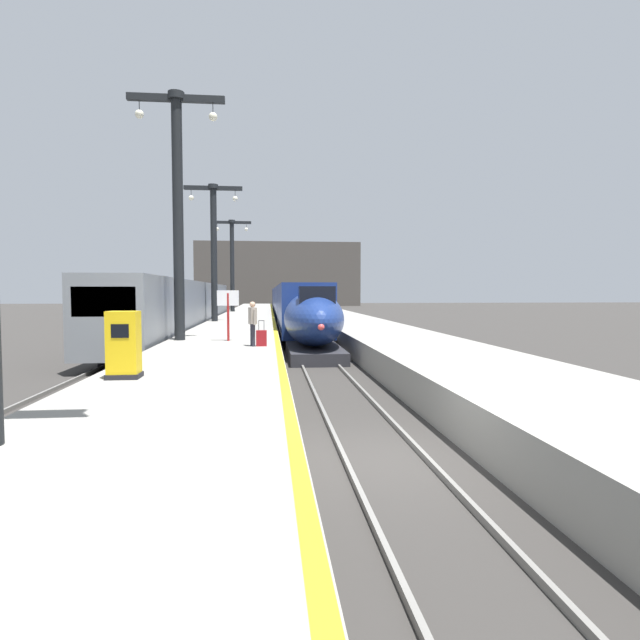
# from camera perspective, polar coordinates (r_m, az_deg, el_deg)

# --- Properties ---
(ground_plane) EXTENTS (260.00, 260.00, 0.00)m
(ground_plane) POSITION_cam_1_polar(r_m,az_deg,el_deg) (9.77, 7.25, -15.37)
(ground_plane) COLOR #33302D
(platform_left) EXTENTS (4.80, 110.00, 1.05)m
(platform_left) POSITION_cam_1_polar(r_m,az_deg,el_deg) (33.93, -9.05, -1.21)
(platform_left) COLOR gray
(platform_left) RESTS_ON ground
(platform_right) EXTENTS (4.80, 110.00, 1.05)m
(platform_right) POSITION_cam_1_polar(r_m,az_deg,el_deg) (34.43, 4.54, -1.12)
(platform_right) COLOR gray
(platform_right) RESTS_ON ground
(platform_left_safety_stripe) EXTENTS (0.20, 107.80, 0.01)m
(platform_left_safety_stripe) POSITION_cam_1_polar(r_m,az_deg,el_deg) (33.84, -5.20, -0.30)
(platform_left_safety_stripe) COLOR yellow
(platform_left_safety_stripe) RESTS_ON platform_left
(rail_main_left) EXTENTS (0.08, 110.00, 0.12)m
(rail_main_left) POSITION_cam_1_polar(r_m,az_deg,el_deg) (36.68, -3.64, -1.58)
(rail_main_left) COLOR slate
(rail_main_left) RESTS_ON ground
(rail_main_right) EXTENTS (0.08, 110.00, 0.12)m
(rail_main_right) POSITION_cam_1_polar(r_m,az_deg,el_deg) (36.76, -1.30, -1.56)
(rail_main_right) COLOR slate
(rail_main_right) RESTS_ON ground
(rail_secondary_left) EXTENTS (0.08, 110.00, 0.12)m
(rail_secondary_left) POSITION_cam_1_polar(r_m,az_deg,el_deg) (37.26, -16.19, -1.62)
(rail_secondary_left) COLOR slate
(rail_secondary_left) RESTS_ON ground
(rail_secondary_right) EXTENTS (0.08, 110.00, 0.12)m
(rail_secondary_right) POSITION_cam_1_polar(r_m,az_deg,el_deg) (37.02, -13.90, -1.62)
(rail_secondary_right) COLOR slate
(rail_secondary_right) RESTS_ON ground
(highspeed_train_main) EXTENTS (2.92, 75.81, 3.60)m
(highspeed_train_main) POSITION_cam_1_polar(r_m,az_deg,el_deg) (57.49, -3.68, 2.05)
(highspeed_train_main) COLOR navy
(highspeed_train_main) RESTS_ON ground
(regional_train_adjacent) EXTENTS (2.85, 36.60, 3.80)m
(regional_train_adjacent) POSITION_cam_1_polar(r_m,az_deg,el_deg) (37.75, -14.92, 1.60)
(regional_train_adjacent) COLOR gray
(regional_train_adjacent) RESTS_ON ground
(station_column_mid) EXTENTS (4.00, 0.68, 10.35)m
(station_column_mid) POSITION_cam_1_polar(r_m,az_deg,el_deg) (22.71, -15.73, 13.44)
(station_column_mid) COLOR black
(station_column_mid) RESTS_ON platform_left
(station_column_far) EXTENTS (4.00, 0.68, 9.48)m
(station_column_far) POSITION_cam_1_polar(r_m,az_deg,el_deg) (36.38, -11.87, 8.84)
(station_column_far) COLOR black
(station_column_far) RESTS_ON platform_left
(station_column_distant) EXTENTS (4.00, 0.68, 9.52)m
(station_column_distant) POSITION_cam_1_polar(r_m,az_deg,el_deg) (53.98, -9.87, 7.02)
(station_column_distant) COLOR black
(station_column_distant) RESTS_ON platform_left
(passenger_near_edge) EXTENTS (0.34, 0.54, 1.69)m
(passenger_near_edge) POSITION_cam_1_polar(r_m,az_deg,el_deg) (19.26, -7.60, -0.01)
(passenger_near_edge) COLOR #23232D
(passenger_near_edge) RESTS_ON platform_left
(rolling_suitcase) EXTENTS (0.40, 0.22, 0.98)m
(rolling_suitcase) POSITION_cam_1_polar(r_m,az_deg,el_deg) (19.30, -6.61, -2.04)
(rolling_suitcase) COLOR maroon
(rolling_suitcase) RESTS_ON platform_left
(ticket_machine_yellow) EXTENTS (0.76, 0.62, 1.60)m
(ticket_machine_yellow) POSITION_cam_1_polar(r_m,az_deg,el_deg) (12.92, -21.23, -2.88)
(ticket_machine_yellow) COLOR yellow
(ticket_machine_yellow) RESTS_ON platform_left
(departure_info_board) EXTENTS (0.90, 0.10, 2.12)m
(departure_info_board) POSITION_cam_1_polar(r_m,az_deg,el_deg) (21.50, -10.32, 1.67)
(departure_info_board) COLOR maroon
(departure_info_board) RESTS_ON platform_left
(terminus_back_wall) EXTENTS (36.00, 2.00, 14.00)m
(terminus_back_wall) POSITION_cam_1_polar(r_m,az_deg,el_deg) (111.11, -4.71, 5.19)
(terminus_back_wall) COLOR #4C4742
(terminus_back_wall) RESTS_ON ground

